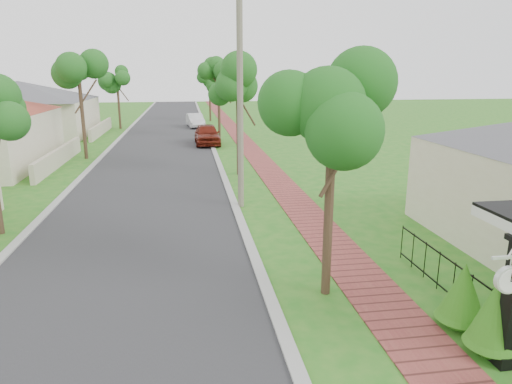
{
  "coord_description": "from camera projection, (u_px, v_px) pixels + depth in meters",
  "views": [
    {
      "loc": [
        -1.17,
        -7.67,
        5.27
      ],
      "look_at": [
        0.99,
        6.52,
        1.5
      ],
      "focal_mm": 32.0,
      "sensor_mm": 36.0,
      "label": 1
    }
  ],
  "objects": [
    {
      "name": "porch_post",
      "position": [
        512.0,
        309.0,
        8.26
      ],
      "size": [
        0.48,
        0.48,
        2.52
      ],
      "color": "black",
      "rests_on": "ground"
    },
    {
      "name": "sidewalk",
      "position": [
        259.0,
        160.0,
        28.44
      ],
      "size": [
        1.5,
        120.0,
        0.03
      ],
      "primitive_type": "cube",
      "color": "brown",
      "rests_on": "ground"
    },
    {
      "name": "picket_fence",
      "position": [
        490.0,
        309.0,
        9.42
      ],
      "size": [
        0.03,
        8.02,
        1.0
      ],
      "color": "black",
      "rests_on": "ground"
    },
    {
      "name": "road",
      "position": [
        157.0,
        163.0,
        27.53
      ],
      "size": [
        7.0,
        120.0,
        0.02
      ],
      "primitive_type": "cube",
      "color": "#28282B",
      "rests_on": "ground"
    },
    {
      "name": "station_clock",
      "position": [
        509.0,
        278.0,
        7.6
      ],
      "size": [
        0.8,
        0.13,
        0.68
      ],
      "color": "silver",
      "rests_on": "ground"
    },
    {
      "name": "kerb_right",
      "position": [
        218.0,
        161.0,
        28.06
      ],
      "size": [
        0.3,
        120.0,
        0.1
      ],
      "primitive_type": "cube",
      "color": "#9E9E99",
      "rests_on": "ground"
    },
    {
      "name": "hedge_row",
      "position": [
        496.0,
        321.0,
        8.56
      ],
      "size": [
        0.93,
        3.51,
        1.82
      ],
      "color": "#2D6B15",
      "rests_on": "ground"
    },
    {
      "name": "near_tree",
      "position": [
        333.0,
        112.0,
        10.14
      ],
      "size": [
        2.17,
        2.17,
        5.56
      ],
      "color": "#382619",
      "rests_on": "ground"
    },
    {
      "name": "street_trees",
      "position": [
        161.0,
        83.0,
        32.94
      ],
      "size": [
        10.7,
        37.65,
        5.89
      ],
      "color": "#382619",
      "rests_on": "ground"
    },
    {
      "name": "ground",
      "position": [
        256.0,
        353.0,
        8.84
      ],
      "size": [
        160.0,
        160.0,
        0.0
      ],
      "primitive_type": "plane",
      "color": "#216D1A",
      "rests_on": "ground"
    },
    {
      "name": "far_house_grey",
      "position": [
        21.0,
        108.0,
        38.59
      ],
      "size": [
        15.56,
        15.56,
        4.6
      ],
      "color": "beige",
      "rests_on": "ground"
    },
    {
      "name": "parked_car_white",
      "position": [
        195.0,
        121.0,
        45.04
      ],
      "size": [
        1.9,
        4.16,
        1.32
      ],
      "primitive_type": "imported",
      "rotation": [
        0.0,
        0.0,
        0.13
      ],
      "color": "silver",
      "rests_on": "ground"
    },
    {
      "name": "utility_pole",
      "position": [
        240.0,
        95.0,
        17.41
      ],
      "size": [
        1.2,
        0.24,
        8.73
      ],
      "color": "#766E5C",
      "rests_on": "ground"
    },
    {
      "name": "kerb_left",
      "position": [
        95.0,
        164.0,
        27.0
      ],
      "size": [
        0.3,
        120.0,
        0.1
      ],
      "primitive_type": "cube",
      "color": "#9E9E99",
      "rests_on": "ground"
    },
    {
      "name": "parked_car_red",
      "position": [
        207.0,
        134.0,
        34.23
      ],
      "size": [
        1.9,
        4.54,
        1.53
      ],
      "primitive_type": "imported",
      "rotation": [
        0.0,
        0.0,
        0.02
      ],
      "color": "maroon",
      "rests_on": "ground"
    }
  ]
}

